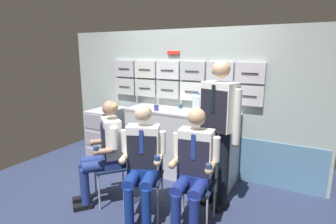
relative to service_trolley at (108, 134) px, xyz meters
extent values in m
cube|color=#28304E|center=(1.15, -0.95, -0.51)|extent=(4.80, 4.80, 0.04)
cube|color=#A1B0AE|center=(1.15, 0.43, 0.59)|extent=(4.20, 0.06, 2.15)
cube|color=#5683A6|center=(1.15, 0.40, -0.17)|extent=(4.12, 0.01, 0.64)
cube|color=#B0B3B5|center=(0.11, 0.37, 0.76)|extent=(0.38, 0.06, 0.27)
cylinder|color=#272025|center=(0.11, 0.34, 0.76)|extent=(0.22, 0.01, 0.01)
cube|color=#B2B9B8|center=(0.53, 0.37, 0.76)|extent=(0.38, 0.06, 0.27)
cylinder|color=black|center=(0.53, 0.34, 0.76)|extent=(0.22, 0.01, 0.01)
cube|color=#B2BAB8|center=(0.94, 0.37, 0.76)|extent=(0.38, 0.06, 0.27)
cylinder|color=#1C1E2E|center=(0.94, 0.34, 0.76)|extent=(0.22, 0.01, 0.01)
cube|color=silver|center=(1.35, 0.37, 0.76)|extent=(0.38, 0.06, 0.27)
cylinder|color=#211E30|center=(1.35, 0.34, 0.76)|extent=(0.22, 0.01, 0.01)
cube|color=#B5B4BC|center=(1.76, 0.37, 0.76)|extent=(0.38, 0.06, 0.27)
cylinder|color=#1C242B|center=(1.76, 0.34, 0.76)|extent=(0.22, 0.01, 0.01)
cube|color=#BCB7BC|center=(2.17, 0.37, 0.76)|extent=(0.38, 0.06, 0.27)
cylinder|color=black|center=(2.17, 0.34, 0.76)|extent=(0.22, 0.01, 0.01)
cube|color=#AEAFB7|center=(0.11, 0.37, 1.06)|extent=(0.38, 0.06, 0.27)
cylinder|color=#24222A|center=(0.11, 0.34, 1.06)|extent=(0.22, 0.01, 0.01)
cube|color=silver|center=(0.53, 0.37, 1.06)|extent=(0.38, 0.06, 0.27)
cylinder|color=#23252E|center=(0.53, 0.34, 1.06)|extent=(0.22, 0.01, 0.01)
cube|color=silver|center=(0.94, 0.37, 1.06)|extent=(0.38, 0.06, 0.27)
cylinder|color=#1E232D|center=(0.94, 0.34, 1.06)|extent=(0.22, 0.01, 0.01)
cube|color=#B0B3BC|center=(1.35, 0.37, 1.06)|extent=(0.38, 0.06, 0.27)
cylinder|color=#222A25|center=(1.35, 0.34, 1.06)|extent=(0.22, 0.01, 0.01)
cube|color=#B8B6C0|center=(1.76, 0.37, 1.06)|extent=(0.38, 0.06, 0.27)
cylinder|color=black|center=(1.76, 0.34, 1.06)|extent=(0.22, 0.01, 0.01)
cube|color=#B9B3C1|center=(2.17, 0.37, 1.06)|extent=(0.38, 0.06, 0.27)
cylinder|color=#252125|center=(2.17, 0.34, 1.06)|extent=(0.22, 0.01, 0.01)
cube|color=red|center=(1.02, 0.39, 1.32)|extent=(0.20, 0.02, 0.05)
cube|color=#BBBCC0|center=(1.27, 0.14, -0.01)|extent=(1.63, 0.52, 0.96)
cube|color=#ACACB0|center=(1.27, 0.14, 0.48)|extent=(1.67, 0.53, 0.03)
sphere|color=black|center=(-0.15, -0.27, -0.45)|extent=(0.07, 0.07, 0.07)
sphere|color=black|center=(0.16, -0.27, -0.45)|extent=(0.07, 0.07, 0.07)
sphere|color=black|center=(-0.15, 0.28, -0.45)|extent=(0.07, 0.07, 0.07)
sphere|color=black|center=(0.16, 0.28, -0.45)|extent=(0.07, 0.07, 0.07)
cube|color=#ACA9B4|center=(0.00, 0.00, 0.00)|extent=(0.40, 0.64, 0.84)
cube|color=#9894A0|center=(0.00, -0.32, -0.28)|extent=(0.35, 0.01, 0.22)
cube|color=#9894A0|center=(0.00, -0.32, 0.00)|extent=(0.35, 0.01, 0.22)
cube|color=#9894A0|center=(0.00, -0.32, 0.28)|extent=(0.35, 0.01, 0.22)
cylinder|color=#28282D|center=(0.00, -0.30, 0.40)|extent=(0.32, 0.02, 0.02)
cylinder|color=#A8AAAF|center=(0.59, -0.93, -0.27)|extent=(0.02, 0.02, 0.44)
cylinder|color=#A8AAAF|center=(0.86, -1.16, -0.27)|extent=(0.02, 0.02, 0.44)
cylinder|color=#A8AAAF|center=(0.82, -0.66, -0.27)|extent=(0.02, 0.02, 0.44)
cylinder|color=#A8AAAF|center=(1.10, -0.89, -0.27)|extent=(0.02, 0.02, 0.44)
cube|color=#121E35|center=(0.84, -0.91, -0.04)|extent=(0.56, 0.56, 0.02)
cube|color=#121E35|center=(0.96, -0.76, 0.18)|extent=(0.30, 0.26, 0.40)
cylinder|color=#A8AAAF|center=(0.82, -0.66, 0.18)|extent=(0.02, 0.02, 0.40)
cylinder|color=#A8AAAF|center=(1.10, -0.89, 0.18)|extent=(0.02, 0.02, 0.40)
cube|color=black|center=(0.54, -1.13, -0.46)|extent=(0.21, 0.23, 0.06)
cube|color=black|center=(0.68, -1.25, -0.46)|extent=(0.21, 0.23, 0.06)
cylinder|color=navy|center=(0.56, -1.10, -0.21)|extent=(0.10, 0.10, 0.43)
cylinder|color=navy|center=(0.70, -1.22, -0.21)|extent=(0.10, 0.10, 0.43)
cylinder|color=navy|center=(0.67, -0.98, 0.03)|extent=(0.33, 0.36, 0.13)
cylinder|color=navy|center=(0.81, -1.09, 0.03)|extent=(0.33, 0.36, 0.13)
cube|color=navy|center=(0.84, -0.91, 0.04)|extent=(0.38, 0.36, 0.12)
cube|color=white|center=(0.85, -0.89, 0.32)|extent=(0.39, 0.37, 0.46)
cube|color=black|center=(0.79, -0.97, 0.29)|extent=(0.25, 0.21, 0.37)
cube|color=navy|center=(0.79, -0.98, 0.41)|extent=(0.04, 0.03, 0.26)
cylinder|color=white|center=(0.70, -0.77, 0.37)|extent=(0.08, 0.08, 0.25)
cylinder|color=#A0765E|center=(0.65, -0.86, 0.23)|extent=(0.20, 0.22, 0.07)
sphere|color=#A0765E|center=(0.58, -0.94, 0.23)|extent=(0.08, 0.08, 0.08)
cylinder|color=white|center=(1.01, -1.02, 0.37)|extent=(0.08, 0.08, 0.25)
cylinder|color=#A0765E|center=(0.93, -1.09, 0.23)|extent=(0.20, 0.22, 0.07)
sphere|color=#A0765E|center=(0.86, -1.17, 0.23)|extent=(0.08, 0.08, 0.08)
cylinder|color=navy|center=(0.86, -1.17, 0.27)|extent=(0.06, 0.06, 0.06)
sphere|color=#A0765E|center=(0.85, -0.89, 0.68)|extent=(0.18, 0.18, 0.18)
ellipsoid|color=tan|center=(0.86, -0.88, 0.70)|extent=(0.24, 0.24, 0.13)
cylinder|color=#A8AAAF|center=(1.27, -1.22, -0.27)|extent=(0.02, 0.02, 0.44)
cylinder|color=#A8AAAF|center=(1.61, -1.08, -0.27)|extent=(0.02, 0.02, 0.44)
cylinder|color=#A8AAAF|center=(1.14, -0.88, -0.27)|extent=(0.02, 0.02, 0.44)
cylinder|color=#A8AAAF|center=(1.47, -0.75, -0.27)|extent=(0.02, 0.02, 0.44)
cube|color=#121E35|center=(1.37, -0.98, -0.04)|extent=(0.52, 0.52, 0.02)
cube|color=#121E35|center=(1.30, -0.81, 0.18)|extent=(0.35, 0.16, 0.40)
cylinder|color=#A8AAAF|center=(1.14, -0.88, 0.18)|extent=(0.02, 0.02, 0.40)
cylinder|color=#A8AAAF|center=(1.47, -0.75, 0.18)|extent=(0.02, 0.02, 0.40)
cylinder|color=navy|center=(1.41, -1.32, -0.21)|extent=(0.10, 0.10, 0.43)
cylinder|color=navy|center=(1.58, -1.25, -0.21)|extent=(0.10, 0.10, 0.43)
cylinder|color=navy|center=(1.35, -1.17, 0.03)|extent=(0.26, 0.39, 0.13)
cylinder|color=navy|center=(1.52, -1.10, 0.03)|extent=(0.26, 0.39, 0.13)
cube|color=navy|center=(1.37, -0.98, 0.04)|extent=(0.38, 0.31, 0.12)
cube|color=white|center=(1.36, -0.96, 0.33)|extent=(0.39, 0.31, 0.46)
cube|color=black|center=(1.40, -1.06, 0.29)|extent=(0.30, 0.13, 0.37)
cube|color=navy|center=(1.40, -1.06, 0.41)|extent=(0.04, 0.02, 0.26)
cylinder|color=white|center=(1.18, -1.04, 0.38)|extent=(0.08, 0.08, 0.25)
cylinder|color=beige|center=(1.23, -1.13, 0.23)|extent=(0.15, 0.24, 0.07)
sphere|color=beige|center=(1.27, -1.23, 0.23)|extent=(0.08, 0.08, 0.08)
cylinder|color=white|center=(1.55, -0.89, 0.38)|extent=(0.08, 0.08, 0.25)
cylinder|color=beige|center=(1.57, -0.99, 0.23)|extent=(0.15, 0.24, 0.07)
sphere|color=beige|center=(1.61, -1.09, 0.23)|extent=(0.08, 0.08, 0.08)
cylinder|color=navy|center=(1.61, -1.09, 0.27)|extent=(0.06, 0.06, 0.06)
sphere|color=beige|center=(1.36, -0.96, 0.69)|extent=(0.18, 0.18, 0.18)
ellipsoid|color=#4F381F|center=(1.36, -0.95, 0.70)|extent=(0.23, 0.22, 0.13)
cylinder|color=#A8AAAF|center=(1.78, -1.07, -0.27)|extent=(0.02, 0.02, 0.44)
cylinder|color=#A8AAAF|center=(2.13, -1.02, -0.27)|extent=(0.02, 0.02, 0.44)
cylinder|color=#A8AAAF|center=(1.73, -0.71, -0.27)|extent=(0.02, 0.02, 0.44)
cylinder|color=#A8AAAF|center=(2.09, -0.66, -0.27)|extent=(0.02, 0.02, 0.44)
cube|color=#121E35|center=(1.93, -0.87, -0.04)|extent=(0.45, 0.45, 0.02)
cube|color=#121E35|center=(1.91, -0.68, 0.18)|extent=(0.37, 0.08, 0.40)
cylinder|color=#A8AAAF|center=(1.73, -0.71, 0.18)|extent=(0.02, 0.02, 0.40)
cylinder|color=#A8AAAF|center=(2.09, -0.66, 0.18)|extent=(0.02, 0.02, 0.40)
cylinder|color=navy|center=(1.88, -1.21, -0.21)|extent=(0.10, 0.10, 0.43)
cylinder|color=navy|center=(2.06, -1.18, -0.21)|extent=(0.10, 0.10, 0.43)
cylinder|color=navy|center=(1.86, -1.04, 0.03)|extent=(0.18, 0.38, 0.13)
cylinder|color=navy|center=(2.04, -1.02, 0.03)|extent=(0.18, 0.38, 0.13)
cube|color=navy|center=(1.93, -0.87, 0.04)|extent=(0.35, 0.24, 0.12)
cube|color=white|center=(1.93, -0.85, 0.33)|extent=(0.37, 0.24, 0.47)
cube|color=#202034|center=(1.94, -0.95, 0.29)|extent=(0.32, 0.05, 0.37)
cube|color=navy|center=(1.94, -0.95, 0.41)|extent=(0.04, 0.01, 0.26)
cylinder|color=white|center=(1.73, -0.87, 0.38)|extent=(0.08, 0.08, 0.25)
cylinder|color=tan|center=(1.76, -0.97, 0.23)|extent=(0.10, 0.24, 0.07)
sphere|color=tan|center=(1.77, -1.08, 0.23)|extent=(0.08, 0.08, 0.08)
cylinder|color=white|center=(2.13, -0.82, 0.38)|extent=(0.08, 0.08, 0.25)
cylinder|color=tan|center=(2.13, -0.93, 0.23)|extent=(0.10, 0.24, 0.07)
sphere|color=tan|center=(2.14, -1.03, 0.23)|extent=(0.08, 0.08, 0.08)
cylinder|color=navy|center=(2.14, -1.03, 0.27)|extent=(0.06, 0.06, 0.06)
sphere|color=tan|center=(1.93, -0.85, 0.69)|extent=(0.18, 0.18, 0.18)
ellipsoid|color=#513927|center=(1.93, -0.83, 0.71)|extent=(0.20, 0.19, 0.13)
cube|color=black|center=(1.91, -0.39, -0.46)|extent=(0.16, 0.26, 0.06)
cube|color=black|center=(2.10, -0.45, -0.46)|extent=(0.16, 0.26, 0.06)
cylinder|color=black|center=(1.93, -0.36, 0.02)|extent=(0.12, 0.12, 0.89)
cylinder|color=black|center=(2.10, -0.42, 0.02)|extent=(0.12, 0.12, 0.89)
cube|color=white|center=(2.02, -0.39, 0.73)|extent=(0.43, 0.33, 0.54)
cube|color=black|center=(1.98, -0.50, 0.70)|extent=(0.34, 0.12, 0.46)
cube|color=black|center=(1.98, -0.51, 0.83)|extent=(0.04, 0.02, 0.30)
cylinder|color=white|center=(1.80, -0.32, 0.65)|extent=(0.08, 0.08, 0.61)
sphere|color=tan|center=(1.80, -0.32, 0.34)|extent=(0.08, 0.08, 0.08)
cylinder|color=white|center=(2.24, -0.47, 0.65)|extent=(0.08, 0.08, 0.61)
sphere|color=tan|center=(2.24, -0.47, 0.34)|extent=(0.08, 0.08, 0.08)
sphere|color=tan|center=(2.02, -0.39, 1.14)|extent=(0.19, 0.19, 0.19)
ellipsoid|color=tan|center=(2.02, -0.38, 1.16)|extent=(0.23, 0.22, 0.13)
cylinder|color=silver|center=(1.43, 0.29, 0.61)|extent=(0.08, 0.08, 0.21)
cone|color=silver|center=(1.43, 0.29, 0.72)|extent=(0.08, 0.08, 0.02)
cylinder|color=blue|center=(1.43, 0.29, 0.75)|extent=(0.04, 0.04, 0.02)
cylinder|color=silver|center=(1.56, 0.10, 0.62)|extent=(0.08, 0.08, 0.24)
cone|color=silver|center=(1.56, 0.10, 0.75)|extent=(0.08, 0.08, 0.02)
cylinder|color=blue|center=(1.56, 0.10, 0.77)|extent=(0.04, 0.04, 0.02)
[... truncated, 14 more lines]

